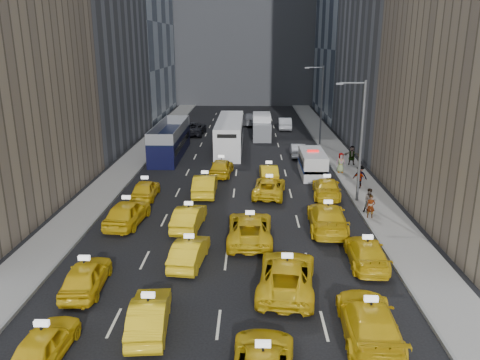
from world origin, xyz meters
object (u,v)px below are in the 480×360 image
at_px(box_truck, 262,127).
at_px(double_decker, 170,140).
at_px(taxi_0, 44,344).
at_px(taxi_1, 149,315).
at_px(taxi_3, 369,321).
at_px(city_bus, 230,134).
at_px(pedestrian_0, 371,207).
at_px(nypd_van, 312,164).

bearing_deg(box_truck, double_decker, -141.09).
height_order(taxi_0, taxi_1, taxi_1).
distance_m(taxi_0, taxi_3, 12.68).
bearing_deg(taxi_3, city_bus, -75.24).
xyz_separation_m(box_truck, pedestrian_0, (6.76, -27.72, -0.47)).
height_order(nypd_van, double_decker, double_decker).
distance_m(taxi_1, double_decker, 31.21).
bearing_deg(city_bus, taxi_1, -96.94).
xyz_separation_m(taxi_3, city_bus, (-7.18, 34.44, 0.89)).
bearing_deg(city_bus, taxi_3, -82.11).
xyz_separation_m(city_bus, box_truck, (3.67, 6.48, -0.26)).
distance_m(taxi_0, taxi_1, 4.08).
relative_size(box_truck, pedestrian_0, 4.11).
height_order(taxi_3, nypd_van, nypd_van).
bearing_deg(taxi_0, city_bus, -95.86).
bearing_deg(box_truck, nypd_van, -81.84).
distance_m(taxi_3, box_truck, 41.08).
distance_m(double_decker, pedestrian_0, 24.48).
distance_m(double_decker, city_bus, 6.91).
xyz_separation_m(nypd_van, double_decker, (-13.98, 7.13, 0.61)).
distance_m(taxi_0, city_bus, 36.49).
relative_size(double_decker, city_bus, 0.87).
relative_size(taxi_0, nypd_van, 0.69).
bearing_deg(double_decker, city_bus, 28.53).
relative_size(taxi_1, double_decker, 0.37).
bearing_deg(nypd_van, taxi_1, -104.41).
relative_size(taxi_1, box_truck, 0.66).
distance_m(taxi_3, pedestrian_0, 13.60).
bearing_deg(city_bus, double_decker, -156.14).
distance_m(nypd_van, box_truck, 17.34).
relative_size(nypd_van, city_bus, 0.43).
relative_size(taxi_3, pedestrian_0, 3.39).
bearing_deg(pedestrian_0, city_bus, 127.57).
height_order(double_decker, city_bus, city_bus).
height_order(taxi_0, taxi_3, taxi_3).
bearing_deg(pedestrian_0, double_decker, 143.96).
xyz_separation_m(taxi_0, taxi_1, (3.57, 1.96, 0.04)).
distance_m(taxi_0, nypd_van, 28.95).
height_order(double_decker, pedestrian_0, double_decker).
distance_m(city_bus, box_truck, 7.46).
distance_m(city_bus, pedestrian_0, 23.68).
bearing_deg(double_decker, box_truck, 45.52).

